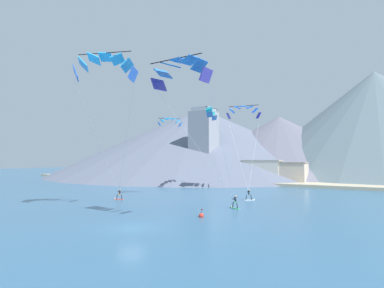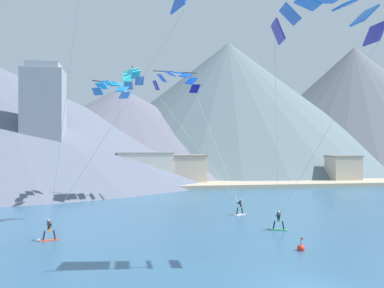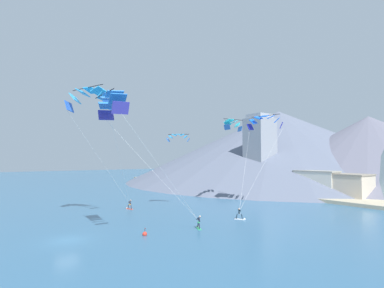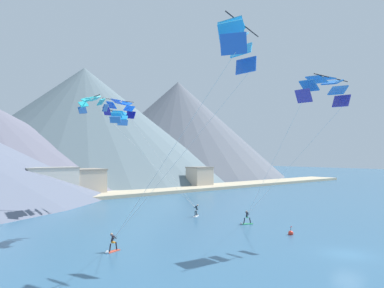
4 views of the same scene
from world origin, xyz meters
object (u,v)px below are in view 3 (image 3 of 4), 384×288
(kitesurfer_near_trail, at_px, (129,206))
(parafoil_kite_near_trail, at_px, (90,97))
(kitesurfer_near_lead, at_px, (198,224))
(parafoil_kite_near_lead, at_px, (112,103))
(kitesurfer_mid_center, at_px, (241,216))
(parafoil_kite_mid_center, at_px, (265,121))
(parafoil_kite_distant_low_drift, at_px, (178,137))
(parafoil_kite_distant_high_outer, at_px, (232,124))
(race_marker_buoy, at_px, (145,234))

(kitesurfer_near_trail, relative_size, parafoil_kite_near_trail, 0.10)
(kitesurfer_near_lead, xyz_separation_m, parafoil_kite_near_lead, (-1.03, -11.48, 14.95))
(kitesurfer_mid_center, relative_size, parafoil_kite_near_lead, 0.12)
(kitesurfer_mid_center, relative_size, parafoil_kite_mid_center, 0.11)
(kitesurfer_near_trail, bearing_deg, parafoil_kite_distant_low_drift, 56.54)
(parafoil_kite_near_lead, height_order, parafoil_kite_distant_high_outer, parafoil_kite_distant_high_outer)
(kitesurfer_near_trail, bearing_deg, kitesurfer_mid_center, 27.48)
(kitesurfer_near_lead, height_order, kitesurfer_mid_center, kitesurfer_mid_center)
(parafoil_kite_near_lead, height_order, race_marker_buoy, parafoil_kite_near_lead)
(kitesurfer_near_trail, bearing_deg, race_marker_buoy, -18.57)
(kitesurfer_near_lead, height_order, parafoil_kite_near_lead, parafoil_kite_near_lead)
(kitesurfer_near_trail, distance_m, race_marker_buoy, 19.40)
(parafoil_kite_near_trail, xyz_separation_m, race_marker_buoy, (11.92, 3.09, -18.00))
(parafoil_kite_mid_center, height_order, parafoil_kite_distant_high_outer, parafoil_kite_mid_center)
(parafoil_kite_distant_high_outer, bearing_deg, kitesurfer_near_lead, -55.61)
(kitesurfer_near_lead, distance_m, kitesurfer_mid_center, 8.53)
(kitesurfer_near_trail, relative_size, kitesurfer_mid_center, 1.00)
(kitesurfer_near_lead, height_order, kitesurfer_near_trail, kitesurfer_near_lead)
(kitesurfer_near_lead, bearing_deg, race_marker_buoy, -97.12)
(kitesurfer_near_lead, height_order, parafoil_kite_distant_high_outer, parafoil_kite_distant_high_outer)
(parafoil_kite_near_trail, bearing_deg, kitesurfer_near_trail, 124.92)
(parafoil_kite_distant_high_outer, bearing_deg, race_marker_buoy, -65.80)
(race_marker_buoy, bearing_deg, parafoil_kite_mid_center, 100.63)
(parafoil_kite_near_lead, bearing_deg, parafoil_kite_distant_low_drift, 127.03)
(parafoil_kite_distant_high_outer, relative_size, race_marker_buoy, 5.47)
(kitesurfer_near_trail, distance_m, parafoil_kite_near_lead, 25.78)
(kitesurfer_mid_center, distance_m, parafoil_kite_near_lead, 24.94)
(parafoil_kite_near_lead, bearing_deg, kitesurfer_near_trail, 150.50)
(kitesurfer_near_trail, bearing_deg, parafoil_kite_mid_center, 58.67)
(kitesurfer_near_lead, distance_m, parafoil_kite_distant_low_drift, 20.14)
(parafoil_kite_mid_center, distance_m, parafoil_kite_distant_low_drift, 16.75)
(parafoil_kite_mid_center, distance_m, race_marker_buoy, 32.54)
(parafoil_kite_mid_center, bearing_deg, parafoil_kite_distant_low_drift, -120.18)
(parafoil_kite_near_lead, height_order, parafoil_kite_near_trail, parafoil_kite_near_trail)
(race_marker_buoy, bearing_deg, kitesurfer_near_lead, 82.88)
(parafoil_kite_near_trail, bearing_deg, race_marker_buoy, 14.53)
(kitesurfer_near_lead, distance_m, race_marker_buoy, 7.39)
(kitesurfer_near_lead, distance_m, parafoil_kite_distant_high_outer, 26.69)
(parafoil_kite_near_trail, bearing_deg, kitesurfer_mid_center, 57.44)
(kitesurfer_near_lead, relative_size, kitesurfer_mid_center, 0.99)
(parafoil_kite_near_trail, height_order, parafoil_kite_distant_low_drift, parafoil_kite_near_trail)
(parafoil_kite_near_trail, relative_size, parafoil_kite_distant_high_outer, 3.28)
(race_marker_buoy, bearing_deg, parafoil_kite_distant_low_drift, 134.83)
(kitesurfer_near_trail, relative_size, parafoil_kite_distant_high_outer, 0.32)
(parafoil_kite_mid_center, relative_size, parafoil_kite_distant_low_drift, 4.04)
(kitesurfer_near_lead, distance_m, parafoil_kite_near_lead, 18.88)
(kitesurfer_near_lead, bearing_deg, parafoil_kite_mid_center, 106.67)
(kitesurfer_near_trail, distance_m, parafoil_kite_mid_center, 29.81)
(parafoil_kite_near_trail, distance_m, parafoil_kite_mid_center, 31.67)
(parafoil_kite_near_lead, distance_m, parafoil_kite_distant_low_drift, 22.34)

